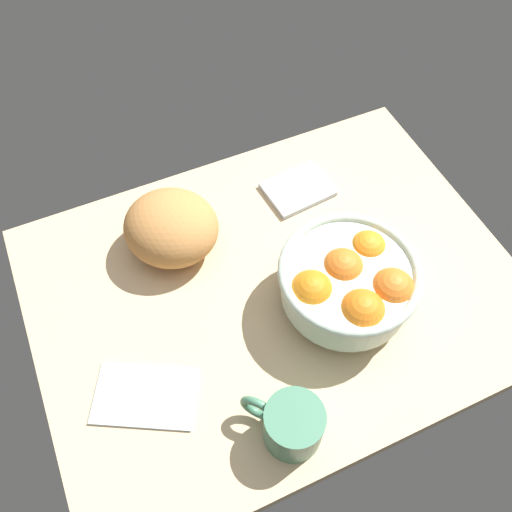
{
  "coord_description": "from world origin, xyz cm",
  "views": [
    {
      "loc": [
        22.4,
        41.77,
        80.4
      ],
      "look_at": [
        1.92,
        -3.84,
        5.0
      ],
      "focal_mm": 38.67,
      "sensor_mm": 36.0,
      "label": 1
    }
  ],
  "objects": [
    {
      "name": "ground_plane",
      "position": [
        0.0,
        0.0,
        -1.5
      ],
      "size": [
        80.4,
        60.99,
        3.0
      ],
      "primitive_type": "cube",
      "color": "#D2B589"
    },
    {
      "name": "napkin_spare",
      "position": [
        26.07,
        9.38,
        0.44
      ],
      "size": [
        17.84,
        15.55,
        0.88
      ],
      "primitive_type": "cube",
      "rotation": [
        0.0,
        0.0,
        -0.49
      ],
      "color": "#B2C0C4",
      "rests_on": "ground"
    },
    {
      "name": "mug",
      "position": [
        8.64,
        23.07,
        3.93
      ],
      "size": [
        10.0,
        10.95,
        7.86
      ],
      "color": "#478162",
      "rests_on": "ground"
    },
    {
      "name": "bread_loaf",
      "position": [
        12.75,
        -14.85,
        5.29
      ],
      "size": [
        22.31,
        22.26,
        10.58
      ],
      "primitive_type": "ellipsoid",
      "rotation": [
        0.0,
        0.0,
        5.53
      ],
      "color": "#C38244",
      "rests_on": "ground"
    },
    {
      "name": "fruit_bowl",
      "position": [
        -8.95,
        7.66,
        6.59
      ],
      "size": [
        22.32,
        22.32,
        11.12
      ],
      "color": "silver",
      "rests_on": "ground"
    },
    {
      "name": "napkin_folded",
      "position": [
        -12.73,
        -17.14,
        0.52
      ],
      "size": [
        12.7,
        10.39,
        1.04
      ],
      "primitive_type": "cube",
      "rotation": [
        0.0,
        0.0,
        0.1
      ],
      "color": "#B4BAC7",
      "rests_on": "ground"
    }
  ]
}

